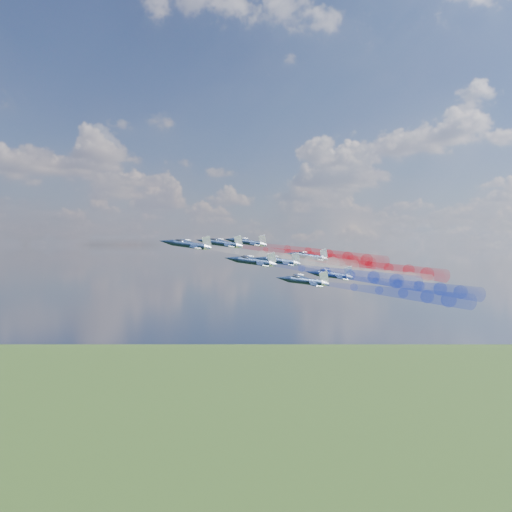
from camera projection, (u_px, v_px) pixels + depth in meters
jet_lead at (188, 245)px, 148.13m from camera, size 16.22×14.70×7.31m
trail_lead at (286, 258)px, 157.70m from camera, size 40.14×17.66×10.60m
jet_inner_left at (253, 262)px, 143.15m from camera, size 16.22×14.70×7.31m
trail_inner_left at (351, 275)px, 152.71m from camera, size 40.14×17.66×10.60m
jet_inner_right at (222, 243)px, 161.94m from camera, size 16.22×14.70×7.31m
trail_inner_right at (310, 256)px, 171.50m from camera, size 40.14×17.66×10.60m
jet_outer_left at (305, 281)px, 136.88m from camera, size 16.22×14.70×7.31m
trail_outer_left at (403, 293)px, 146.44m from camera, size 40.14×17.66×10.60m
jet_center_third at (279, 261)px, 155.57m from camera, size 16.22×14.70×7.31m
trail_center_third at (368, 273)px, 165.14m from camera, size 40.14×17.66×10.60m
jet_outer_right at (247, 242)px, 174.60m from camera, size 16.22×14.70×7.31m
trail_outer_right at (328, 254)px, 184.16m from camera, size 40.14×17.66×10.60m
jet_rear_left at (331, 275)px, 151.62m from camera, size 16.22×14.70×7.31m
trail_rear_left at (419, 287)px, 161.18m from camera, size 40.14×17.66×10.60m
jet_rear_right at (308, 257)px, 168.90m from camera, size 16.22×14.70×7.31m
trail_rear_right at (389, 268)px, 178.46m from camera, size 40.14×17.66×10.60m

